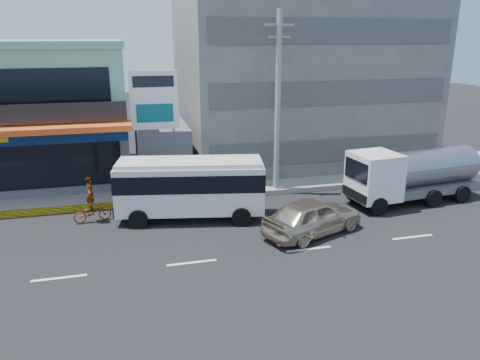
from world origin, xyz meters
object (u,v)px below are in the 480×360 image
Objects in this scene: concrete_building at (298,60)px; satellite_dish at (162,125)px; motorcycle_rider at (92,207)px; billboard at (154,107)px; sedan at (313,216)px; tanker_truck at (410,174)px; shop_building at (25,115)px; utility_pole_near at (278,103)px; minibus at (190,184)px.

satellite_dish is at bearing -158.20° from concrete_building.
concrete_building is 18.05m from motorcycle_rider.
billboard reaches higher than sedan.
sedan is at bearing -58.73° from satellite_dish.
satellite_dish is at bearing 151.17° from tanker_truck.
shop_building is at bearing -176.65° from concrete_building.
concrete_building is 7.03× the size of motorcycle_rider.
utility_pole_near is 2.02× the size of sedan.
utility_pole_near is (6.00, -3.60, 1.57)m from satellite_dish.
concrete_building is 10.67× the size of satellite_dish.
minibus is 1.50× the size of sedan.
shop_building is at bearing 26.21° from sedan.
sedan is at bearing -92.24° from utility_pole_near.
shop_building is 8.27× the size of satellite_dish.
billboard is 0.69× the size of utility_pole_near.
sedan is at bearing -107.40° from concrete_building.
minibus is at bearing 35.81° from sedan.
minibus is at bearing -46.63° from shop_building.
utility_pole_near is (6.50, -1.80, 0.22)m from billboard.
utility_pole_near reaches higher than tanker_truck.
billboard is at bearing -105.52° from satellite_dish.
shop_building is 5.45× the size of motorcycle_rider.
tanker_truck is at bearing -28.83° from satellite_dish.
tanker_truck reaches higher than sedan.
satellite_dish is (-10.00, -4.00, -3.42)m from concrete_building.
billboard is at bearing 105.13° from minibus.
utility_pole_near is 6.82m from minibus.
shop_building is 1.80× the size of billboard.
concrete_building is 12.17m from billboard.
concrete_building is at bearing 3.35° from shop_building.
minibus reaches higher than motorcycle_rider.
concrete_building reaches higher than satellite_dish.
concrete_building is 14.81m from minibus.
satellite_dish reaches higher than minibus.
concrete_building is 11.30m from satellite_dish.
motorcycle_rider is at bearing 170.85° from minibus.
tanker_truck is (12.93, -5.04, -3.36)m from billboard.
billboard is at bearing 158.69° from tanker_truck.
utility_pole_near is at bearing -25.06° from shop_building.
utility_pole_near reaches higher than motorcycle_rider.
shop_building is at bearing 154.94° from utility_pole_near.
concrete_building is at bearing 28.92° from billboard.
motorcycle_rider is at bearing -133.28° from billboard.
concrete_building is at bearing 21.80° from satellite_dish.
motorcycle_rider is (-10.00, -1.92, -4.40)m from utility_pole_near.
minibus is 6.07m from sedan.
billboard is 3.03× the size of motorcycle_rider.
satellite_dish is at bearing 96.45° from minibus.
shop_building reaches higher than satellite_dish.
shop_building is 18.28m from concrete_building.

